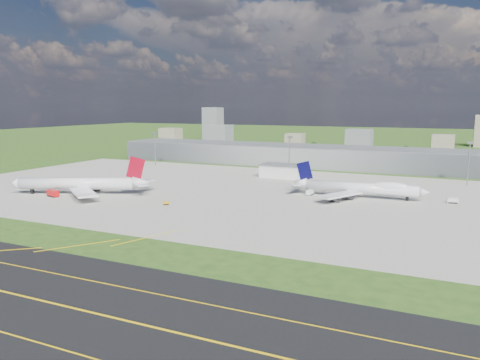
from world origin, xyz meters
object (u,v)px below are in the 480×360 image
at_px(airliner_red_twin, 82,184).
at_px(tug_yellow, 166,203).
at_px(airliner_blue_quad, 361,188).
at_px(fire_truck, 53,194).
at_px(van_white_near, 310,193).
at_px(van_white_far, 453,201).

relative_size(airliner_red_twin, tug_yellow, 19.78).
bearing_deg(airliner_red_twin, airliner_blue_quad, 177.83).
relative_size(fire_truck, tug_yellow, 2.30).
relative_size(airliner_blue_quad, tug_yellow, 19.05).
relative_size(fire_truck, van_white_near, 1.45).
relative_size(airliner_red_twin, van_white_far, 13.35).
bearing_deg(airliner_blue_quad, airliner_red_twin, -161.37).
distance_m(fire_truck, tug_yellow, 64.52).
bearing_deg(airliner_blue_quad, fire_truck, -158.47).
height_order(airliner_blue_quad, tug_yellow, airliner_blue_quad).
distance_m(airliner_blue_quad, fire_truck, 157.69).
xyz_separation_m(airliner_blue_quad, tug_yellow, (-79.87, -56.66, -4.07)).
height_order(airliner_red_twin, van_white_near, airliner_red_twin).
bearing_deg(tug_yellow, airliner_red_twin, 140.33).
bearing_deg(van_white_far, tug_yellow, -163.37).
distance_m(fire_truck, van_white_far, 199.03).
height_order(airliner_red_twin, van_white_far, airliner_red_twin).
bearing_deg(fire_truck, van_white_far, 35.47).
xyz_separation_m(fire_truck, tug_yellow, (64.05, 7.71, -0.86)).
height_order(airliner_red_twin, airliner_blue_quad, airliner_red_twin).
xyz_separation_m(airliner_blue_quad, van_white_far, (42.87, 4.34, -3.63)).
relative_size(airliner_blue_quad, van_white_near, 12.01).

